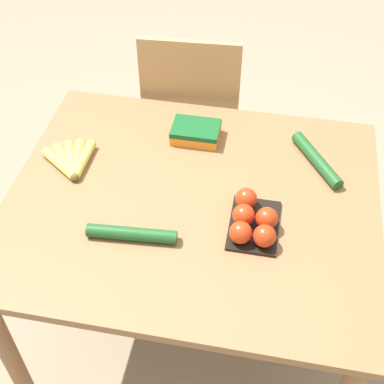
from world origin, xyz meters
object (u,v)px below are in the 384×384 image
Objects in this scene: banana_bunch at (72,161)px; cucumber_far at (317,160)px; tomato_pack at (253,221)px; carrot_bag at (196,131)px; cucumber_near at (132,234)px; chair at (193,129)px.

banana_bunch is 0.76× the size of cucumber_far.
tomato_pack reaches higher than banana_bunch.
carrot_bag is (-0.24, 0.39, -0.01)m from tomato_pack.
cucumber_far is at bearing -8.07° from carrot_bag.
carrot_bag is 0.68× the size of cucumber_far.
tomato_pack is at bearing 16.64° from cucumber_near.
tomato_pack is at bearing 109.58° from chair.
tomato_pack is 0.88× the size of cucumber_far.
carrot_bag is 0.50m from cucumber_near.
chair reaches higher than carrot_bag.
cucumber_far is (0.50, -0.43, 0.28)m from chair.
carrot_bag is (0.38, 0.22, 0.01)m from banana_bunch.
banana_bunch is (-0.31, -0.58, 0.28)m from chair.
cucumber_far is at bearing 39.33° from cucumber_near.
banana_bunch is at bearing -169.05° from cucumber_far.
chair is at bearing 113.07° from tomato_pack.
tomato_pack is 0.37m from cucumber_far.
banana_bunch is at bearing -150.62° from carrot_bag.
cucumber_far is (0.42, -0.06, -0.01)m from carrot_bag.
chair is 0.72m from cucumber_far.
carrot_bag is at bearing 78.40° from cucumber_near.
tomato_pack reaches higher than cucumber_near.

